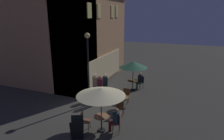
% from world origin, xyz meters
% --- Properties ---
extents(ground_plane, '(60.00, 60.00, 0.00)m').
position_xyz_m(ground_plane, '(0.00, 0.00, 0.00)').
color(ground_plane, '#383731').
extents(cafe_building, '(8.49, 7.79, 7.71)m').
position_xyz_m(cafe_building, '(3.79, 3.47, 3.85)').
color(cafe_building, tan).
rests_on(cafe_building, ground).
extents(street_lamp_near_corner, '(0.32, 0.32, 4.39)m').
position_xyz_m(street_lamp_near_corner, '(0.52, 0.31, 3.02)').
color(street_lamp_near_corner, black).
rests_on(street_lamp_near_corner, ground).
extents(menu_sandwich_board, '(0.85, 0.79, 1.00)m').
position_xyz_m(menu_sandwich_board, '(-2.83, -0.87, 0.51)').
color(menu_sandwich_board, black).
rests_on(menu_sandwich_board, ground).
extents(cafe_table_0, '(0.72, 0.72, 0.77)m').
position_xyz_m(cafe_table_0, '(-1.83, -1.59, 0.55)').
color(cafe_table_0, black).
rests_on(cafe_table_0, ground).
extents(cafe_table_1, '(0.76, 0.76, 0.76)m').
position_xyz_m(cafe_table_1, '(3.79, -1.53, 0.56)').
color(cafe_table_1, black).
rests_on(cafe_table_1, ground).
extents(cafe_table_2, '(0.71, 0.71, 0.72)m').
position_xyz_m(cafe_table_2, '(0.73, -1.78, 0.52)').
color(cafe_table_2, black).
rests_on(cafe_table_2, ground).
extents(patio_umbrella_0, '(2.26, 2.26, 2.18)m').
position_xyz_m(patio_umbrella_0, '(-1.83, -1.59, 1.99)').
color(patio_umbrella_0, black).
rests_on(patio_umbrella_0, ground).
extents(patio_umbrella_1, '(2.02, 2.02, 2.19)m').
position_xyz_m(patio_umbrella_1, '(3.79, -1.53, 1.95)').
color(patio_umbrella_1, black).
rests_on(patio_umbrella_1, ground).
extents(cafe_chair_0, '(0.52, 0.52, 0.88)m').
position_xyz_m(cafe_chair_0, '(-2.05, -0.76, 0.53)').
color(cafe_chair_0, brown).
rests_on(cafe_chair_0, ground).
extents(cafe_chair_1, '(0.48, 0.48, 0.96)m').
position_xyz_m(cafe_chair_1, '(-1.66, -2.37, 0.58)').
color(cafe_chair_1, brown).
rests_on(cafe_chair_1, ground).
extents(cafe_chair_2, '(0.55, 0.55, 0.94)m').
position_xyz_m(cafe_chair_2, '(4.45, -2.00, 0.56)').
color(cafe_chair_2, black).
rests_on(cafe_chair_2, ground).
extents(cafe_chair_3, '(0.41, 0.41, 0.93)m').
position_xyz_m(cafe_chair_3, '(1.58, -1.72, 0.57)').
color(cafe_chair_3, '#5A3317').
rests_on(cafe_chair_3, ground).
extents(cafe_chair_4, '(0.46, 0.46, 0.87)m').
position_xyz_m(cafe_chair_4, '(-0.11, -1.94, 0.53)').
color(cafe_chair_4, brown).
rests_on(cafe_chair_4, ground).
extents(patron_seated_0, '(0.41, 0.53, 1.23)m').
position_xyz_m(patron_seated_0, '(-1.69, -2.23, 0.70)').
color(patron_seated_0, '#4C1A18').
rests_on(patron_seated_0, ground).
extents(patron_seated_1, '(0.56, 0.53, 1.22)m').
position_xyz_m(patron_seated_1, '(4.33, -1.92, 0.70)').
color(patron_seated_1, '#274F30').
rests_on(patron_seated_1, ground).
extents(patron_standing_2, '(0.35, 0.35, 1.69)m').
position_xyz_m(patron_standing_2, '(1.71, -0.25, 0.85)').
color(patron_standing_2, black).
rests_on(patron_standing_2, ground).
extents(patron_standing_3, '(0.38, 0.38, 1.75)m').
position_xyz_m(patron_standing_3, '(1.36, 0.28, 0.88)').
color(patron_standing_3, '#5C3765').
rests_on(patron_standing_3, ground).
extents(patron_standing_4, '(0.35, 0.35, 1.80)m').
position_xyz_m(patron_standing_4, '(0.95, -0.24, 0.91)').
color(patron_standing_4, '#33463B').
rests_on(patron_standing_4, ground).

